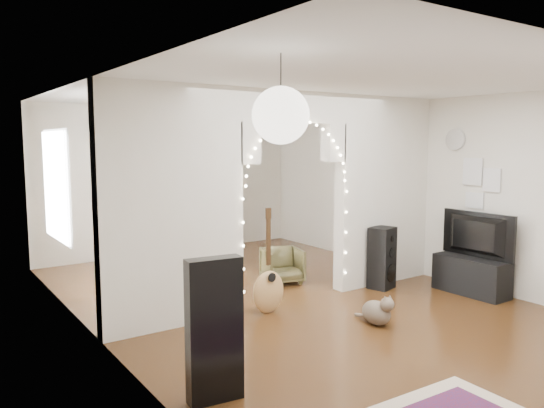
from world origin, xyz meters
TOP-DOWN VIEW (x-y plane):
  - floor at (0.00, 0.00)m, footprint 7.50×7.50m
  - ceiling at (0.00, 0.00)m, footprint 5.00×7.50m
  - wall_back at (0.00, 3.75)m, footprint 5.00×0.02m
  - wall_left at (-2.50, 0.00)m, footprint 0.02×7.50m
  - wall_right at (2.50, 0.00)m, footprint 0.02×7.50m
  - divider_wall at (0.00, 0.00)m, footprint 5.00×0.20m
  - fairy_lights at (0.00, -0.13)m, footprint 1.64×0.04m
  - window at (-2.47, 1.80)m, footprint 0.04×1.20m
  - wall_clock at (2.48, -0.60)m, footprint 0.03×0.31m
  - picture_frames at (2.48, -1.00)m, footprint 0.02×0.50m
  - paper_lantern at (-1.90, -2.40)m, footprint 0.40×0.40m
  - ceiling_fan at (0.00, 2.00)m, footprint 1.10×1.10m
  - guitar_case at (-2.12, -1.81)m, footprint 0.46×0.20m
  - acoustic_guitar at (-0.54, -0.25)m, footprint 0.45×0.20m
  - tabby_cat at (0.24, -1.30)m, footprint 0.25×0.58m
  - floor_speaker at (1.40, -0.25)m, footprint 0.41×0.38m
  - media_console at (2.20, -1.14)m, footprint 0.41×1.00m
  - tv at (2.20, -1.14)m, footprint 0.15×1.08m
  - bookcase at (-0.09, 3.32)m, footprint 1.68×0.90m
  - dining_table at (-0.31, 3.11)m, footprint 1.32×0.99m
  - flower_vase at (-0.31, 3.11)m, footprint 0.21×0.21m
  - dining_chair_left at (0.42, 0.79)m, footprint 0.68×0.69m
  - dining_chair_right at (0.37, 2.31)m, footprint 0.62×0.63m

SIDE VIEW (x-z plane):
  - floor at x=0.00m, z-range 0.00..0.00m
  - tabby_cat at x=0.24m, z-range -0.04..0.35m
  - dining_chair_right at x=0.37m, z-range 0.00..0.44m
  - media_console at x=2.20m, z-range 0.00..0.50m
  - dining_chair_left at x=0.42m, z-range 0.00..0.51m
  - floor_speaker at x=1.40m, z-range 0.00..0.87m
  - acoustic_guitar at x=-0.54m, z-range -0.07..1.02m
  - guitar_case at x=-2.12m, z-range 0.00..1.17m
  - dining_table at x=-0.31m, z-range 0.30..1.06m
  - tv at x=2.20m, z-range 0.50..1.12m
  - bookcase at x=-0.09m, z-range 0.00..1.67m
  - flower_vase at x=-0.31m, z-range 0.76..0.95m
  - wall_back at x=0.00m, z-range 0.00..2.70m
  - wall_left at x=-2.50m, z-range 0.00..2.70m
  - wall_right at x=2.50m, z-range 0.00..2.70m
  - divider_wall at x=0.00m, z-range 0.07..2.77m
  - window at x=-2.47m, z-range 0.80..2.20m
  - picture_frames at x=2.48m, z-range 1.15..1.85m
  - fairy_lights at x=0.00m, z-range 0.75..2.35m
  - wall_clock at x=2.48m, z-range 1.95..2.25m
  - paper_lantern at x=-1.90m, z-range 2.05..2.45m
  - ceiling_fan at x=0.00m, z-range 2.25..2.55m
  - ceiling at x=0.00m, z-range 2.69..2.71m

